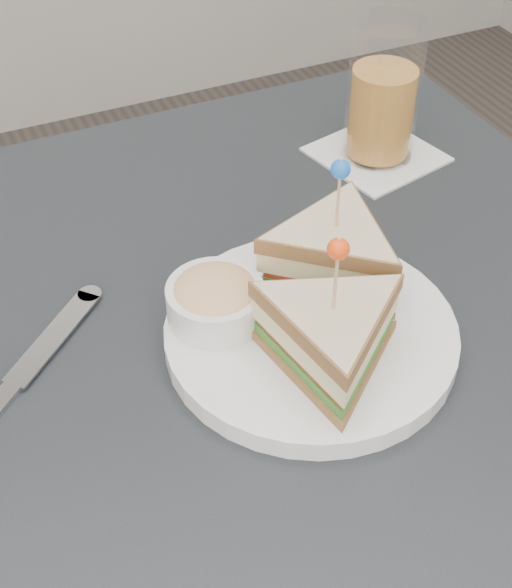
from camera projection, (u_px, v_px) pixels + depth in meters
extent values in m
cube|color=black|center=(250.00, 362.00, 0.69)|extent=(0.80, 0.80, 0.03)
cylinder|color=black|center=(363.00, 309.00, 1.28)|extent=(0.04, 0.04, 0.72)
cylinder|color=white|center=(310.00, 336.00, 0.68)|extent=(0.28, 0.28, 0.01)
cylinder|color=white|center=(311.00, 328.00, 0.67)|extent=(0.28, 0.28, 0.00)
cylinder|color=tan|center=(336.00, 280.00, 0.58)|extent=(0.00, 0.00, 0.08)
sphere|color=#F3420F|center=(338.00, 249.00, 0.56)|extent=(0.02, 0.02, 0.02)
cylinder|color=tan|center=(338.00, 199.00, 0.66)|extent=(0.00, 0.00, 0.08)
sphere|color=blue|center=(341.00, 169.00, 0.64)|extent=(0.02, 0.02, 0.02)
cylinder|color=white|center=(216.00, 304.00, 0.67)|extent=(0.09, 0.09, 0.04)
ellipsoid|color=#E0B772|center=(215.00, 293.00, 0.66)|extent=(0.08, 0.08, 0.03)
cube|color=silver|center=(53.00, 337.00, 0.68)|extent=(0.10, 0.09, 0.00)
cylinder|color=silver|center=(90.00, 294.00, 0.72)|extent=(0.03, 0.03, 0.00)
cube|color=silver|center=(376.00, 154.00, 0.90)|extent=(0.14, 0.14, 0.00)
cylinder|color=#BD7D35|center=(381.00, 111.00, 0.86)|extent=(0.08, 0.08, 0.09)
cylinder|color=white|center=(383.00, 91.00, 0.84)|extent=(0.09, 0.09, 0.15)
cube|color=white|center=(387.00, 68.00, 0.84)|extent=(0.03, 0.03, 0.02)
cube|color=white|center=(381.00, 83.00, 0.83)|extent=(0.02, 0.02, 0.02)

